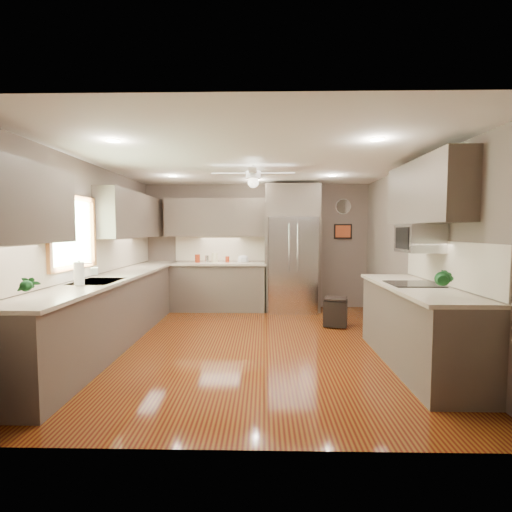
{
  "coord_description": "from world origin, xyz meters",
  "views": [
    {
      "loc": [
        0.15,
        -5.05,
        1.58
      ],
      "look_at": [
        0.03,
        0.6,
        1.18
      ],
      "focal_mm": 26.0,
      "sensor_mm": 36.0,
      "label": 1
    }
  ],
  "objects_px": {
    "bowl": "(243,261)",
    "refrigerator": "(292,250)",
    "potted_plant_right": "(445,279)",
    "canister_c": "(215,258)",
    "stool": "(335,312)",
    "canister_d": "(227,259)",
    "paper_towel": "(79,274)",
    "potted_plant_left": "(26,284)",
    "canister_a": "(197,258)",
    "soap_bottle": "(95,271)",
    "canister_b": "(207,259)",
    "microwave": "(419,238)"
  },
  "relations": [
    {
      "from": "bowl",
      "to": "refrigerator",
      "type": "xyz_separation_m",
      "value": [
        0.96,
        -0.08,
        0.22
      ]
    },
    {
      "from": "potted_plant_right",
      "to": "bowl",
      "type": "relative_size",
      "value": 1.5
    },
    {
      "from": "canister_c",
      "to": "stool",
      "type": "xyz_separation_m",
      "value": [
        2.15,
        -1.26,
        -0.79
      ]
    },
    {
      "from": "canister_d",
      "to": "paper_towel",
      "type": "xyz_separation_m",
      "value": [
        -1.39,
        -3.11,
        0.08
      ]
    },
    {
      "from": "potted_plant_left",
      "to": "canister_a",
      "type": "bearing_deg",
      "value": 79.11
    },
    {
      "from": "canister_d",
      "to": "potted_plant_right",
      "type": "height_order",
      "value": "potted_plant_right"
    },
    {
      "from": "potted_plant_left",
      "to": "stool",
      "type": "distance_m",
      "value": 4.41
    },
    {
      "from": "canister_a",
      "to": "bowl",
      "type": "xyz_separation_m",
      "value": [
        0.9,
        0.05,
        -0.05
      ]
    },
    {
      "from": "soap_bottle",
      "to": "paper_towel",
      "type": "relative_size",
      "value": 0.71
    },
    {
      "from": "canister_b",
      "to": "potted_plant_right",
      "type": "distance_m",
      "value": 4.67
    },
    {
      "from": "canister_b",
      "to": "refrigerator",
      "type": "distance_m",
      "value": 1.68
    },
    {
      "from": "canister_c",
      "to": "bowl",
      "type": "distance_m",
      "value": 0.57
    },
    {
      "from": "soap_bottle",
      "to": "refrigerator",
      "type": "bearing_deg",
      "value": 40.87
    },
    {
      "from": "microwave",
      "to": "potted_plant_left",
      "type": "bearing_deg",
      "value": -161.56
    },
    {
      "from": "potted_plant_left",
      "to": "refrigerator",
      "type": "bearing_deg",
      "value": 56.82
    },
    {
      "from": "potted_plant_left",
      "to": "potted_plant_right",
      "type": "bearing_deg",
      "value": 6.5
    },
    {
      "from": "canister_c",
      "to": "canister_d",
      "type": "height_order",
      "value": "canister_c"
    },
    {
      "from": "canister_b",
      "to": "soap_bottle",
      "type": "relative_size",
      "value": 0.65
    },
    {
      "from": "refrigerator",
      "to": "paper_towel",
      "type": "height_order",
      "value": "refrigerator"
    },
    {
      "from": "stool",
      "to": "paper_towel",
      "type": "xyz_separation_m",
      "value": [
        -3.29,
        -1.85,
        0.84
      ]
    },
    {
      "from": "potted_plant_right",
      "to": "paper_towel",
      "type": "height_order",
      "value": "potted_plant_right"
    },
    {
      "from": "canister_c",
      "to": "microwave",
      "type": "xyz_separation_m",
      "value": [
        2.84,
        -2.78,
        0.45
      ]
    },
    {
      "from": "canister_d",
      "to": "bowl",
      "type": "distance_m",
      "value": 0.31
    },
    {
      "from": "bowl",
      "to": "paper_towel",
      "type": "distance_m",
      "value": 3.56
    },
    {
      "from": "canister_a",
      "to": "potted_plant_right",
      "type": "relative_size",
      "value": 0.48
    },
    {
      "from": "canister_b",
      "to": "soap_bottle",
      "type": "bearing_deg",
      "value": -113.94
    },
    {
      "from": "canister_d",
      "to": "soap_bottle",
      "type": "bearing_deg",
      "value": -121.33
    },
    {
      "from": "canister_d",
      "to": "canister_b",
      "type": "bearing_deg",
      "value": 178.75
    },
    {
      "from": "canister_a",
      "to": "potted_plant_left",
      "type": "relative_size",
      "value": 0.5
    },
    {
      "from": "canister_a",
      "to": "canister_d",
      "type": "xyz_separation_m",
      "value": [
        0.59,
        0.04,
        -0.02
      ]
    },
    {
      "from": "microwave",
      "to": "paper_towel",
      "type": "height_order",
      "value": "microwave"
    },
    {
      "from": "canister_c",
      "to": "potted_plant_left",
      "type": "bearing_deg",
      "value": -105.24
    },
    {
      "from": "stool",
      "to": "paper_towel",
      "type": "relative_size",
      "value": 1.61
    },
    {
      "from": "canister_d",
      "to": "soap_bottle",
      "type": "distance_m",
      "value": 2.89
    },
    {
      "from": "stool",
      "to": "potted_plant_left",
      "type": "bearing_deg",
      "value": -139.01
    },
    {
      "from": "soap_bottle",
      "to": "microwave",
      "type": "height_order",
      "value": "microwave"
    },
    {
      "from": "canister_a",
      "to": "refrigerator",
      "type": "relative_size",
      "value": 0.06
    },
    {
      "from": "soap_bottle",
      "to": "microwave",
      "type": "distance_m",
      "value": 4.13
    },
    {
      "from": "canister_a",
      "to": "microwave",
      "type": "height_order",
      "value": "microwave"
    },
    {
      "from": "refrigerator",
      "to": "canister_a",
      "type": "bearing_deg",
      "value": 178.98
    },
    {
      "from": "microwave",
      "to": "canister_d",
      "type": "bearing_deg",
      "value": 133.02
    },
    {
      "from": "potted_plant_right",
      "to": "canister_a",
      "type": "bearing_deg",
      "value": 130.29
    },
    {
      "from": "canister_c",
      "to": "stool",
      "type": "distance_m",
      "value": 2.61
    },
    {
      "from": "microwave",
      "to": "stool",
      "type": "xyz_separation_m",
      "value": [
        -0.7,
        1.52,
        -1.24
      ]
    },
    {
      "from": "canister_d",
      "to": "microwave",
      "type": "bearing_deg",
      "value": -46.98
    },
    {
      "from": "potted_plant_right",
      "to": "paper_towel",
      "type": "relative_size",
      "value": 1.17
    },
    {
      "from": "bowl",
      "to": "microwave",
      "type": "xyz_separation_m",
      "value": [
        2.28,
        -2.79,
        0.51
      ]
    },
    {
      "from": "microwave",
      "to": "paper_towel",
      "type": "relative_size",
      "value": 1.95
    },
    {
      "from": "potted_plant_right",
      "to": "refrigerator",
      "type": "height_order",
      "value": "refrigerator"
    },
    {
      "from": "canister_a",
      "to": "stool",
      "type": "xyz_separation_m",
      "value": [
        2.48,
        -1.23,
        -0.78
      ]
    }
  ]
}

